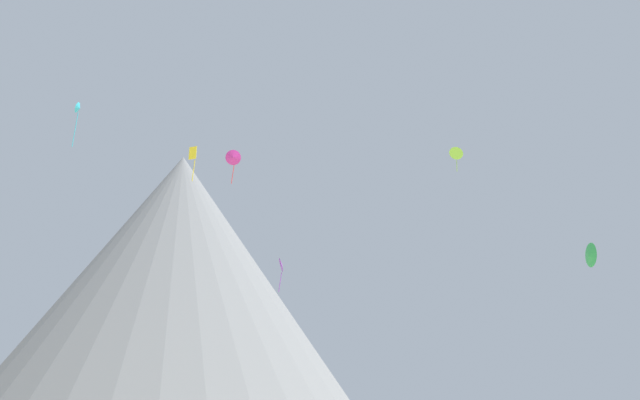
{
  "coord_description": "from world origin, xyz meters",
  "views": [
    {
      "loc": [
        -6.1,
        -32.98,
        3.48
      ],
      "look_at": [
        3.68,
        30.87,
        22.12
      ],
      "focal_mm": 39.02,
      "sensor_mm": 36.0,
      "label": 1
    }
  ],
  "objects_px": {
    "kite_violet_mid": "(282,265)",
    "kite_lime_high": "(456,154)",
    "kite_green_mid": "(590,255)",
    "kite_magenta_high": "(233,158)",
    "kite_cyan_high": "(79,109)",
    "rock_massif": "(164,298)",
    "kite_yellow_high": "(193,156)"
  },
  "relations": [
    {
      "from": "rock_massif",
      "to": "kite_lime_high",
      "type": "xyz_separation_m",
      "value": [
        40.22,
        -42.21,
        14.41
      ]
    },
    {
      "from": "kite_yellow_high",
      "to": "kite_green_mid",
      "type": "xyz_separation_m",
      "value": [
        35.08,
        -12.94,
        -11.87
      ]
    },
    {
      "from": "kite_yellow_high",
      "to": "kite_lime_high",
      "type": "relative_size",
      "value": 1.1
    },
    {
      "from": "kite_green_mid",
      "to": "kite_violet_mid",
      "type": "xyz_separation_m",
      "value": [
        -23.79,
        33.61,
        4.7
      ]
    },
    {
      "from": "kite_green_mid",
      "to": "kite_cyan_high",
      "type": "bearing_deg",
      "value": -111.67
    },
    {
      "from": "rock_massif",
      "to": "kite_yellow_high",
      "type": "relative_size",
      "value": 24.07
    },
    {
      "from": "kite_magenta_high",
      "to": "kite_yellow_high",
      "type": "bearing_deg",
      "value": -109.24
    },
    {
      "from": "kite_yellow_high",
      "to": "kite_lime_high",
      "type": "bearing_deg",
      "value": -89.48
    },
    {
      "from": "kite_green_mid",
      "to": "kite_lime_high",
      "type": "xyz_separation_m",
      "value": [
        -0.86,
        29.06,
        19.75
      ]
    },
    {
      "from": "kite_green_mid",
      "to": "kite_cyan_high",
      "type": "relative_size",
      "value": 0.4
    },
    {
      "from": "kite_magenta_high",
      "to": "kite_cyan_high",
      "type": "height_order",
      "value": "kite_cyan_high"
    },
    {
      "from": "kite_magenta_high",
      "to": "kite_green_mid",
      "type": "bearing_deg",
      "value": -42.93
    },
    {
      "from": "kite_magenta_high",
      "to": "kite_lime_high",
      "type": "height_order",
      "value": "kite_lime_high"
    },
    {
      "from": "kite_violet_mid",
      "to": "kite_lime_high",
      "type": "relative_size",
      "value": 1.29
    },
    {
      "from": "kite_lime_high",
      "to": "kite_green_mid",
      "type": "bearing_deg",
      "value": 96.8
    },
    {
      "from": "rock_massif",
      "to": "kite_magenta_high",
      "type": "distance_m",
      "value": 47.02
    },
    {
      "from": "rock_massif",
      "to": "kite_lime_high",
      "type": "bearing_deg",
      "value": -46.38
    },
    {
      "from": "kite_yellow_high",
      "to": "kite_cyan_high",
      "type": "distance_m",
      "value": 19.16
    },
    {
      "from": "kite_lime_high",
      "to": "kite_yellow_high",
      "type": "bearing_deg",
      "value": 30.33
    },
    {
      "from": "rock_massif",
      "to": "kite_yellow_high",
      "type": "distance_m",
      "value": 58.99
    },
    {
      "from": "rock_massif",
      "to": "kite_lime_high",
      "type": "distance_m",
      "value": 60.06
    },
    {
      "from": "kite_green_mid",
      "to": "kite_magenta_high",
      "type": "relative_size",
      "value": 0.49
    },
    {
      "from": "kite_cyan_high",
      "to": "rock_massif",
      "type": "bearing_deg",
      "value": -4.03
    },
    {
      "from": "kite_magenta_high",
      "to": "kite_cyan_high",
      "type": "xyz_separation_m",
      "value": [
        -18.22,
        -3.85,
        3.71
      ]
    },
    {
      "from": "rock_massif",
      "to": "kite_lime_high",
      "type": "height_order",
      "value": "rock_massif"
    },
    {
      "from": "kite_lime_high",
      "to": "kite_cyan_high",
      "type": "bearing_deg",
      "value": 12.28
    },
    {
      "from": "kite_green_mid",
      "to": "kite_lime_high",
      "type": "distance_m",
      "value": 35.15
    },
    {
      "from": "kite_yellow_high",
      "to": "kite_lime_high",
      "type": "distance_m",
      "value": 38.64
    },
    {
      "from": "kite_green_mid",
      "to": "kite_magenta_high",
      "type": "xyz_separation_m",
      "value": [
        -30.68,
        26.87,
        16.81
      ]
    },
    {
      "from": "kite_green_mid",
      "to": "kite_cyan_high",
      "type": "distance_m",
      "value": 57.81
    },
    {
      "from": "kite_violet_mid",
      "to": "kite_lime_high",
      "type": "height_order",
      "value": "kite_lime_high"
    },
    {
      "from": "kite_lime_high",
      "to": "kite_cyan_high",
      "type": "xyz_separation_m",
      "value": [
        -48.04,
        -6.04,
        0.77
      ]
    }
  ]
}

